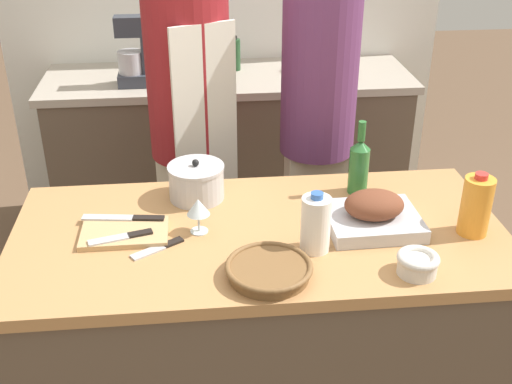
% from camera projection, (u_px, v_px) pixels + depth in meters
% --- Properties ---
extents(kitchen_island, '(1.56, 0.75, 0.93)m').
position_uv_depth(kitchen_island, '(259.00, 343.00, 2.25)').
color(kitchen_island, brown).
rests_on(kitchen_island, ground_plane).
extents(back_counter, '(1.95, 0.60, 0.94)m').
position_uv_depth(back_counter, '(230.00, 155.00, 3.62)').
color(back_counter, brown).
rests_on(back_counter, ground_plane).
extents(roasting_pan, '(0.30, 0.25, 0.12)m').
position_uv_depth(roasting_pan, '(373.00, 214.00, 2.03)').
color(roasting_pan, '#BCBCC1').
rests_on(roasting_pan, kitchen_island).
extents(wicker_basket, '(0.25, 0.25, 0.04)m').
position_uv_depth(wicker_basket, '(267.00, 270.00, 1.80)').
color(wicker_basket, brown).
rests_on(wicker_basket, kitchen_island).
extents(cutting_board, '(0.27, 0.17, 0.02)m').
position_uv_depth(cutting_board, '(125.00, 233.00, 2.00)').
color(cutting_board, tan).
rests_on(cutting_board, kitchen_island).
extents(stock_pot, '(0.19, 0.19, 0.15)m').
position_uv_depth(stock_pot, '(196.00, 182.00, 2.19)').
color(stock_pot, '#B7B7BC').
rests_on(stock_pot, kitchen_island).
extents(mixing_bowl, '(0.12, 0.12, 0.06)m').
position_uv_depth(mixing_bowl, '(418.00, 263.00, 1.81)').
color(mixing_bowl, beige).
rests_on(mixing_bowl, kitchen_island).
extents(juice_jug, '(0.09, 0.09, 0.21)m').
position_uv_depth(juice_jug, '(476.00, 206.00, 1.98)').
color(juice_jug, orange).
rests_on(juice_jug, kitchen_island).
extents(milk_jug, '(0.09, 0.09, 0.19)m').
position_uv_depth(milk_jug, '(316.00, 224.00, 1.89)').
color(milk_jug, white).
rests_on(milk_jug, kitchen_island).
extents(wine_bottle_green, '(0.07, 0.07, 0.27)m').
position_uv_depth(wine_bottle_green, '(359.00, 165.00, 2.21)').
color(wine_bottle_green, '#28662D').
rests_on(wine_bottle_green, kitchen_island).
extents(wine_glass_left, '(0.07, 0.07, 0.12)m').
position_uv_depth(wine_glass_left, '(198.00, 208.00, 1.98)').
color(wine_glass_left, silver).
rests_on(wine_glass_left, kitchen_island).
extents(knife_chef, '(0.27, 0.06, 0.01)m').
position_uv_depth(knife_chef, '(126.00, 218.00, 2.06)').
color(knife_chef, '#B7B7BC').
rests_on(knife_chef, cutting_board).
extents(knife_paring, '(0.20, 0.08, 0.01)m').
position_uv_depth(knife_paring, '(123.00, 237.00, 1.96)').
color(knife_paring, '#B7B7BC').
rests_on(knife_paring, cutting_board).
extents(knife_bread, '(0.16, 0.12, 0.01)m').
position_uv_depth(knife_bread, '(159.00, 248.00, 1.94)').
color(knife_bread, '#B7B7BC').
rests_on(knife_bread, kitchen_island).
extents(stand_mixer, '(0.18, 0.14, 0.35)m').
position_uv_depth(stand_mixer, '(135.00, 57.00, 3.19)').
color(stand_mixer, '#333842').
rests_on(stand_mixer, back_counter).
extents(condiment_bottle_tall, '(0.06, 0.06, 0.19)m').
position_uv_depth(condiment_bottle_tall, '(235.00, 54.00, 3.44)').
color(condiment_bottle_tall, '#234C28').
rests_on(condiment_bottle_tall, back_counter).
extents(condiment_bottle_short, '(0.06, 0.06, 0.15)m').
position_uv_depth(condiment_bottle_short, '(305.00, 58.00, 3.44)').
color(condiment_bottle_short, maroon).
rests_on(condiment_bottle_short, back_counter).
extents(person_cook_aproned, '(0.36, 0.38, 1.73)m').
position_uv_depth(person_cook_aproned, '(191.00, 126.00, 2.71)').
color(person_cook_aproned, beige).
rests_on(person_cook_aproned, ground_plane).
extents(person_cook_guest, '(0.32, 0.32, 1.74)m').
position_uv_depth(person_cook_guest, '(318.00, 120.00, 2.73)').
color(person_cook_guest, beige).
rests_on(person_cook_guest, ground_plane).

